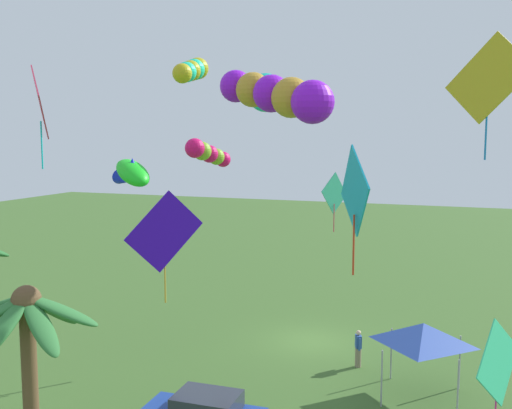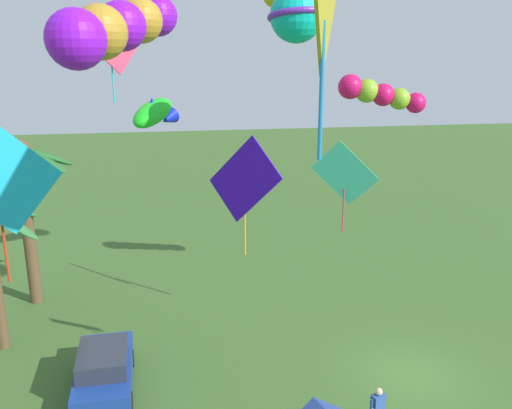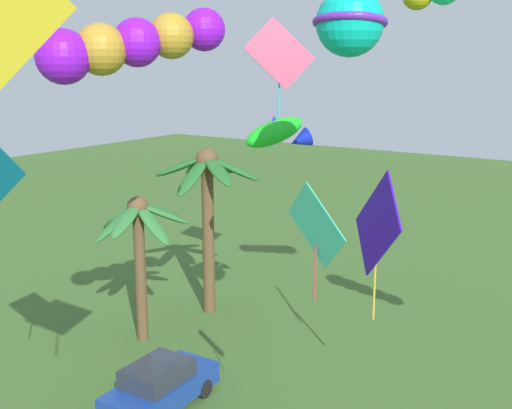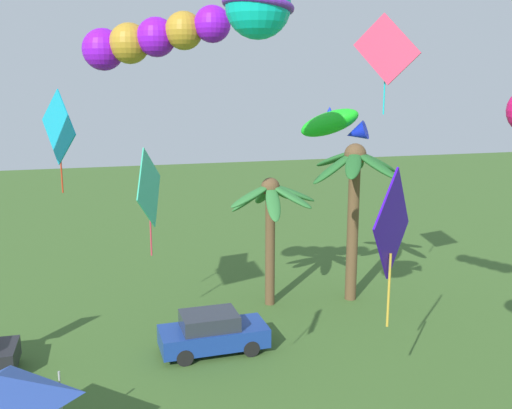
{
  "view_description": "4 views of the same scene",
  "coord_description": "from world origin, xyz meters",
  "views": [
    {
      "loc": [
        -6.91,
        26.35,
        9.68
      ],
      "look_at": [
        0.6,
        5.99,
        7.19
      ],
      "focal_mm": 41.3,
      "sensor_mm": 36.0,
      "label": 1
    },
    {
      "loc": [
        -14.59,
        7.85,
        10.42
      ],
      "look_at": [
        -0.25,
        5.35,
        6.29
      ],
      "focal_mm": 37.57,
      "sensor_mm": 36.0,
      "label": 2
    },
    {
      "loc": [
        -12.49,
        -2.43,
        10.6
      ],
      "look_at": [
        1.55,
        6.9,
        6.8
      ],
      "focal_mm": 44.75,
      "sensor_mm": 36.0,
      "label": 3
    },
    {
      "loc": [
        -2.79,
        -9.49,
        9.72
      ],
      "look_at": [
        1.34,
        5.63,
        6.41
      ],
      "focal_mm": 40.81,
      "sensor_mm": 36.0,
      "label": 4
    }
  ],
  "objects": [
    {
      "name": "kite_diamond_1",
      "position": [
        5.12,
        4.86,
        5.69
      ],
      "size": [
        2.44,
        2.48,
        4.77
      ],
      "color": "#350CB9"
    },
    {
      "name": "kite_fish_9",
      "position": [
        4.6,
        8.1,
        8.39
      ],
      "size": [
        2.37,
        2.01,
        1.35
      ],
      "color": "#1AD020"
    },
    {
      "name": "parked_car_0",
      "position": [
        0.89,
        10.04,
        0.75
      ],
      "size": [
        3.95,
        1.83,
        1.51
      ],
      "color": "navy",
      "rests_on": "ground"
    },
    {
      "name": "palm_tree_1",
      "position": [
        4.3,
        13.99,
        4.39
      ],
      "size": [
        4.03,
        3.64,
        5.71
      ],
      "color": "brown",
      "rests_on": "ground"
    },
    {
      "name": "kite_ball_2",
      "position": [
        0.94,
        3.98,
        11.43
      ],
      "size": [
        2.18,
        2.18,
        1.53
      ],
      "color": "#0ABBA8"
    },
    {
      "name": "kite_diamond_7",
      "position": [
        -1.74,
        3.29,
        7.41
      ],
      "size": [
        0.67,
        1.64,
        2.43
      ],
      "color": "#34B289"
    },
    {
      "name": "kite_diamond_6",
      "position": [
        7.19,
        9.66,
        10.81
      ],
      "size": [
        1.63,
        2.03,
        3.54
      ],
      "color": "#DC3658"
    },
    {
      "name": "kite_tube_3",
      "position": [
        -1.12,
        8.81,
        10.99
      ],
      "size": [
        4.27,
        2.86,
        1.85
      ],
      "color": "#8712DF"
    },
    {
      "name": "palm_tree_0",
      "position": [
        8.0,
        13.62,
        5.36
      ],
      "size": [
        4.26,
        4.28,
        7.12
      ],
      "color": "brown",
      "rests_on": "ground"
    }
  ]
}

